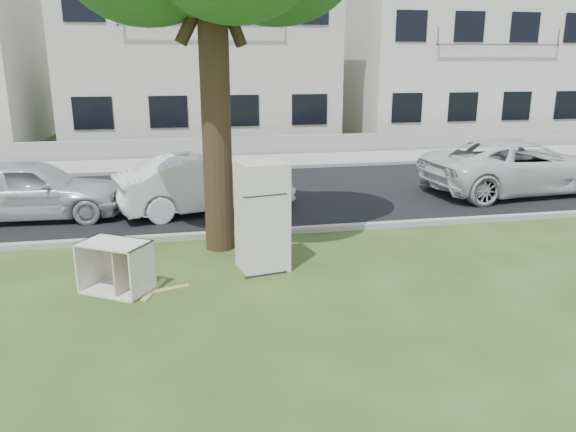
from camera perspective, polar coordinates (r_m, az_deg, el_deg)
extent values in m
plane|color=#2C4418|center=(9.31, -3.51, -6.57)|extent=(120.00, 120.00, 0.00)
cube|color=black|center=(15.01, -6.64, 1.99)|extent=(120.00, 7.00, 0.01)
cube|color=gray|center=(11.60, -5.16, -2.07)|extent=(120.00, 0.18, 0.12)
cube|color=gray|center=(18.48, -7.57, 4.51)|extent=(120.00, 0.18, 0.12)
cube|color=gray|center=(19.90, -7.86, 5.31)|extent=(120.00, 2.80, 0.01)
cube|color=gray|center=(21.42, -8.17, 6.96)|extent=(120.00, 0.15, 0.70)
cylinder|color=black|center=(10.42, -7.34, 10.47)|extent=(0.54, 0.54, 5.20)
cube|color=#BBB6AA|center=(26.08, -9.10, 15.61)|extent=(11.00, 8.00, 7.20)
cube|color=beige|center=(29.17, 16.03, 14.61)|extent=(10.00, 8.00, 6.60)
cube|color=beige|center=(9.55, -2.64, -0.04)|extent=(0.90, 0.85, 1.88)
cube|color=beige|center=(9.16, -17.09, -4.96)|extent=(1.21, 1.10, 0.80)
cube|color=tan|center=(9.09, -13.48, -7.50)|extent=(1.11, 0.43, 0.02)
cube|color=#A07653|center=(9.58, -16.56, -6.50)|extent=(0.74, 0.70, 0.02)
cube|color=#9E8857|center=(9.17, -13.46, -7.28)|extent=(0.39, 0.87, 0.02)
imported|color=silver|center=(13.46, -8.43, 3.29)|extent=(4.35, 2.46, 1.36)
imported|color=silver|center=(16.47, 22.40, 4.70)|extent=(5.43, 2.88, 1.46)
imported|color=silver|center=(13.92, -24.62, 2.47)|extent=(4.10, 1.82, 1.37)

